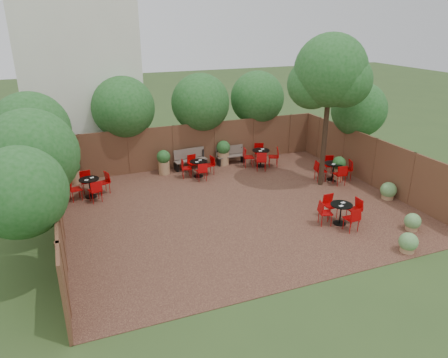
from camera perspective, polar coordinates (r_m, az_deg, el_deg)
name	(u,v)px	position (r m, az deg, el deg)	size (l,w,h in m)	color
ground	(238,208)	(15.25, 1.92, -3.96)	(80.00, 80.00, 0.00)	#354F23
courtyard_paving	(238,208)	(15.24, 1.92, -3.93)	(12.00, 10.00, 0.02)	#311914
fence_back	(195,145)	(19.28, -3.97, 4.68)	(12.00, 0.08, 2.00)	#4F2E1D
fence_left	(59,209)	(13.78, -21.64, -3.86)	(0.08, 10.00, 2.00)	#4F2E1D
fence_right	(374,162)	(17.97, 19.82, 2.18)	(0.08, 10.00, 2.00)	#4F2E1D
neighbour_building	(80,75)	(20.80, -19.09, 13.28)	(5.00, 4.00, 8.00)	silver
overhang_foliage	(163,119)	(16.66, -8.32, 8.18)	(15.75, 10.72, 2.72)	#1C521A
courtyard_tree	(330,76)	(16.62, 14.32, 13.55)	(2.87, 2.78, 5.99)	black
park_bench_left	(190,159)	(18.98, -4.67, 2.79)	(1.54, 0.67, 0.92)	brown
park_bench_right	(230,155)	(19.62, 0.86, 3.35)	(1.36, 0.45, 0.84)	brown
bistro_tables	(244,175)	(17.05, 2.81, 0.50)	(11.31, 7.74, 0.90)	black
planters	(203,161)	(18.28, -2.94, 2.45)	(11.00, 4.25, 1.15)	#A47A52
low_shrubs	(400,213)	(15.31, 22.96, -4.37)	(2.77, 3.85, 0.65)	#A47A52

